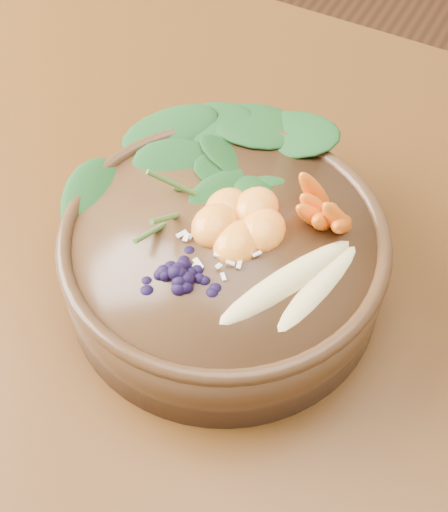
{
  "coord_description": "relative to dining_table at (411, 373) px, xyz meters",
  "views": [
    {
      "loc": [
        0.0,
        -0.43,
        1.35
      ],
      "look_at": [
        -0.2,
        -0.05,
        0.8
      ],
      "focal_mm": 50.0,
      "sensor_mm": 36.0,
      "label": 1
    }
  ],
  "objects": [
    {
      "name": "blueberry_pile",
      "position": [
        -0.22,
        -0.12,
        0.2
      ],
      "size": [
        0.17,
        0.14,
        0.04
      ],
      "primitive_type": null,
      "rotation": [
        0.0,
        0.0,
        -0.24
      ],
      "color": "black",
      "rests_on": "stoneware_bowl"
    },
    {
      "name": "banana_halves",
      "position": [
        -0.11,
        -0.07,
        0.19
      ],
      "size": [
        0.1,
        0.17,
        0.03
      ],
      "rotation": [
        0.0,
        0.0,
        -0.24
      ],
      "color": "#E0CC84",
      "rests_on": "stoneware_bowl"
    },
    {
      "name": "dining_table",
      "position": [
        0.0,
        0.0,
        0.0
      ],
      "size": [
        1.6,
        0.9,
        0.75
      ],
      "color": "#331C0C",
      "rests_on": "ground"
    },
    {
      "name": "carrot_cluster",
      "position": [
        -0.13,
        0.01,
        0.22
      ],
      "size": [
        0.08,
        0.08,
        0.09
      ],
      "primitive_type": null,
      "rotation": [
        0.0,
        0.0,
        -0.24
      ],
      "color": "orange",
      "rests_on": "stoneware_bowl"
    },
    {
      "name": "kale_heap",
      "position": [
        -0.24,
        0.02,
        0.2
      ],
      "size": [
        0.24,
        0.23,
        0.05
      ],
      "primitive_type": null,
      "rotation": [
        0.0,
        0.0,
        -0.24
      ],
      "color": "#174718",
      "rests_on": "stoneware_bowl"
    },
    {
      "name": "mandarin_cluster",
      "position": [
        -0.2,
        -0.04,
        0.2
      ],
      "size": [
        0.11,
        0.12,
        0.03
      ],
      "primitive_type": null,
      "rotation": [
        0.0,
        0.0,
        -0.24
      ],
      "color": "orange",
      "rests_on": "stoneware_bowl"
    },
    {
      "name": "coconut_flakes",
      "position": [
        -0.21,
        -0.08,
        0.18
      ],
      "size": [
        0.12,
        0.1,
        0.01
      ],
      "primitive_type": null,
      "rotation": [
        0.0,
        0.0,
        -0.24
      ],
      "color": "white",
      "rests_on": "stoneware_bowl"
    },
    {
      "name": "stoneware_bowl",
      "position": [
        -0.2,
        -0.05,
        0.14
      ],
      "size": [
        0.38,
        0.38,
        0.08
      ],
      "primitive_type": "cylinder",
      "rotation": [
        0.0,
        0.0,
        -0.24
      ],
      "color": "#462C17",
      "rests_on": "dining_table"
    }
  ]
}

